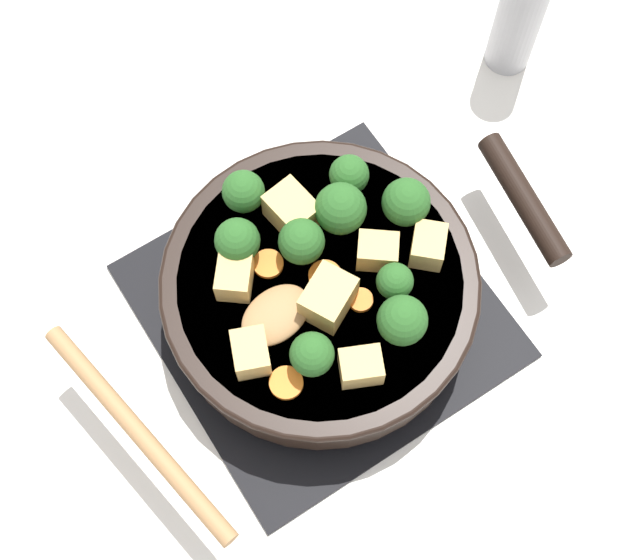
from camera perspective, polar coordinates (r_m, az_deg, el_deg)
ground_plane at (r=0.88m, az=0.00°, el=-2.00°), size 2.40×2.40×0.00m
front_burner_grate at (r=0.87m, az=0.00°, el=-1.73°), size 0.31×0.31×0.03m
skillet_pan at (r=0.82m, az=0.13°, el=-0.58°), size 0.38×0.29×0.06m
wooden_spoon at (r=0.77m, az=-7.76°, el=-6.40°), size 0.22×0.24×0.02m
tofu_cube_center_large at (r=0.80m, az=3.71°, el=1.84°), size 0.05×0.04×0.03m
tofu_cube_near_handle at (r=0.81m, az=-1.82°, el=4.46°), size 0.04×0.05×0.04m
tofu_cube_east_chunk at (r=0.76m, az=2.63°, el=-5.56°), size 0.04×0.04×0.03m
tofu_cube_west_chunk at (r=0.77m, az=0.53°, el=-1.16°), size 0.06×0.05×0.04m
tofu_cube_back_piece at (r=0.79m, az=-5.49°, el=0.20°), size 0.05×0.05×0.03m
tofu_cube_front_piece at (r=0.76m, az=-4.45°, el=-4.67°), size 0.04×0.05×0.03m
tofu_cube_mid_small at (r=0.80m, az=6.94°, el=2.20°), size 0.05×0.05×0.03m
broccoli_floret_near_spoon at (r=0.79m, az=-0.93°, el=2.62°), size 0.04×0.04×0.05m
broccoli_floret_center_top at (r=0.76m, az=5.29°, el=-2.60°), size 0.04×0.04×0.05m
broccoli_floret_east_rim at (r=0.82m, az=1.88°, el=6.73°), size 0.04×0.04×0.04m
broccoli_floret_west_rim at (r=0.79m, az=-5.31°, el=2.51°), size 0.04×0.04×0.05m
broccoli_floret_north_edge at (r=0.78m, az=4.81°, el=-0.10°), size 0.03×0.03×0.04m
broccoli_floret_south_cluster at (r=0.75m, az=-0.52°, el=-4.79°), size 0.04×0.04×0.05m
broccoli_floret_mid_floret at (r=0.81m, az=-4.92°, el=5.65°), size 0.04×0.04×0.05m
broccoli_floret_small_inner at (r=0.81m, az=5.53°, el=4.97°), size 0.04×0.04×0.05m
broccoli_floret_tall_stem at (r=0.80m, az=1.32°, el=4.58°), size 0.05×0.05×0.05m
carrot_slice_orange_thin at (r=0.79m, az=2.62°, el=-1.29°), size 0.02×0.02×0.01m
carrot_slice_near_center at (r=0.77m, az=-2.18°, el=-6.60°), size 0.03×0.03×0.01m
carrot_slice_edge_slice at (r=0.81m, az=-3.33°, el=1.03°), size 0.03×0.03×0.01m
carrot_slice_under_broccoli at (r=0.80m, az=0.24°, el=0.39°), size 0.03×0.03×0.01m
pepper_mill at (r=0.97m, az=12.97°, el=17.09°), size 0.05×0.05×0.21m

